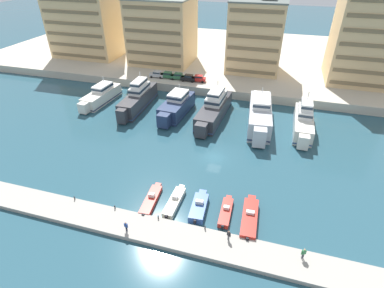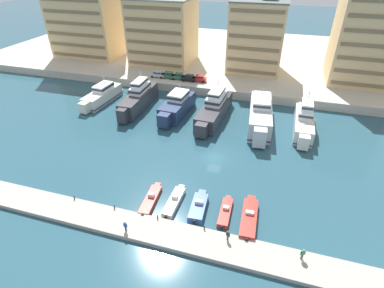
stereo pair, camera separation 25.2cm
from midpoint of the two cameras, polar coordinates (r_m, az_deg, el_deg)
The scene contains 30 objects.
ground_plane at distance 56.08m, azimuth 4.12°, elevation -2.59°, with size 400.00×400.00×0.00m, color #285160.
quay_promenade at distance 111.61m, azimuth 11.56°, elevation 15.90°, with size 180.00×70.00×2.19m, color beige.
pier_dock at distance 41.78m, azimuth -2.20°, elevation -17.40°, with size 120.00×4.55×0.65m, color #A8A399.
yacht_ivory_far_left at distance 79.99m, azimuth -17.01°, elevation 8.81°, with size 4.78×15.36×6.10m.
yacht_charcoal_left at distance 74.54m, azimuth -10.31°, elevation 8.57°, with size 4.01×18.54×8.36m.
yacht_navy_mid_left at distance 70.36m, azimuth -3.10°, elevation 7.21°, with size 5.48×15.54×6.82m.
yacht_charcoal_center_left at distance 68.79m, azimuth 4.11°, elevation 6.78°, with size 5.32×20.07×8.06m.
yacht_silver_center at distance 67.17m, azimuth 12.69°, elevation 5.50°, with size 6.18×20.24×7.67m.
yacht_ivory_center_right at distance 67.65m, azimuth 20.39°, elevation 4.15°, with size 3.87×16.50×8.07m.
motorboat_red_far_left at distance 47.08m, azimuth -7.91°, elevation -10.42°, with size 2.10×7.38×1.33m.
motorboat_cream_left at distance 46.34m, azimuth -3.48°, elevation -10.86°, with size 1.74×7.26×1.39m.
motorboat_blue_mid_left at distance 45.33m, azimuth 1.20°, elevation -11.84°, with size 2.50×6.67×1.62m.
motorboat_red_center_left at distance 45.09m, azimuth 6.31°, elevation -12.69°, with size 1.73×6.53×1.20m.
motorboat_red_center at distance 44.53m, azimuth 10.75°, elevation -13.63°, with size 2.44×8.57×1.50m.
car_silver_far_left at distance 87.58m, azimuth -6.79°, elevation 13.10°, with size 4.18×2.08×1.80m.
car_green_left at distance 86.67m, azimuth -4.80°, elevation 12.99°, with size 4.13×1.99×1.80m.
car_green_mid_left at distance 85.57m, azimuth -2.78°, elevation 12.81°, with size 4.21×2.15×1.80m.
car_black_center_left at distance 84.31m, azimuth -0.77°, elevation 12.53°, with size 4.12×1.97×1.80m.
car_red_center at distance 83.89m, azimuth 1.14°, elevation 12.42°, with size 4.24×2.21×1.80m.
apartment_block_far_left at distance 110.29m, azimuth -20.26°, elevation 22.27°, with size 21.82×12.48×28.75m.
apartment_block_left at distance 99.07m, azimuth -5.76°, elevation 20.68°, with size 18.76×15.94×21.14m.
apartment_block_mid_left at distance 92.19m, azimuth 12.00°, elevation 19.37°, with size 15.26×12.75×21.44m.
apartment_block_center_left at distance 93.97m, azimuth 30.54°, elevation 17.16°, with size 17.35×16.62×25.09m.
pedestrian_near_edge at distance 40.86m, azimuth 20.34°, elevation -18.86°, with size 0.61×0.41×1.72m.
pedestrian_mid_deck at distance 42.32m, azimuth -12.64°, elevation -14.98°, with size 0.62×0.29×1.61m.
pedestrian_far_side at distance 40.67m, azimuth 6.83°, elevation -16.77°, with size 0.55×0.40×1.60m.
bollard_west at distance 49.44m, azimuth -21.62°, elevation -9.52°, with size 0.20×0.20×0.61m.
bollard_west_mid at distance 46.12m, azimuth -14.65°, elevation -11.53°, with size 0.20×0.20×0.61m.
bollard_east_mid at distance 43.61m, azimuth -6.63°, elevation -13.61°, with size 0.20×0.20×0.61m.
bollard_east at distance 42.06m, azimuth 2.33°, elevation -15.60°, with size 0.20×0.20×0.61m.
Camera 1 is at (8.89, -44.89, 32.43)m, focal length 28.00 mm.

